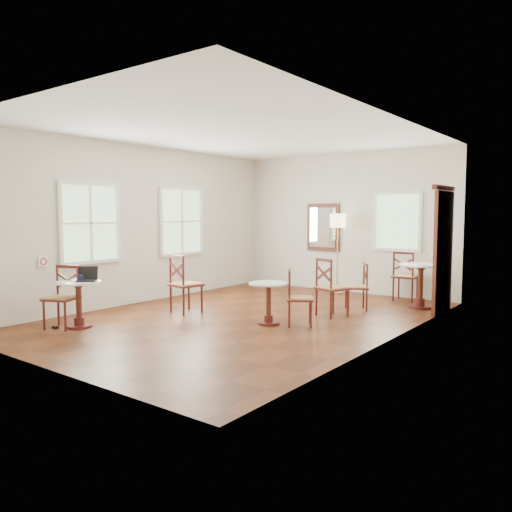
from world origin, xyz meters
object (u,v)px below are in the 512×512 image
Objects in this scene: cafe_table_near at (79,299)px; chair_near_b at (62,297)px; mouse at (84,279)px; water_glass at (71,278)px; navy_mug at (81,278)px; cafe_table_back at (420,281)px; chair_near_a at (185,284)px; chair_back_b at (358,287)px; chair_back_a at (405,276)px; cafe_table_mid at (268,298)px; power_adapter at (55,327)px; chair_mid_b at (298,298)px; floor_lamp at (338,226)px; laptop at (87,277)px; chair_mid_a at (331,287)px.

chair_near_b is at bearing -135.69° from cafe_table_near.
water_glass reaches higher than mouse.
water_glass is at bearing -155.44° from navy_mug.
chair_near_a is at bearing -136.69° from cafe_table_back.
water_glass reaches higher than navy_mug.
chair_near_a is (-3.09, -2.91, 0.01)m from cafe_table_back.
cafe_table_near is 4.69m from chair_back_b.
chair_back_a reaches higher than cafe_table_back.
chair_near_a is at bearing 48.53° from chair_back_a.
cafe_table_near is at bearing -138.57° from cafe_table_mid.
water_glass is at bearing 67.46° from power_adapter.
chair_back_a reaches higher than cafe_table_near.
cafe_table_back is 1.20m from chair_back_b.
chair_mid_b is 3.45m from water_glass.
chair_near_a is 2.03m from chair_near_b.
chair_back_a reaches higher than navy_mug.
chair_mid_b reaches higher than navy_mug.
mouse is at bearing 53.61° from chair_back_a.
power_adapter is at bearing 54.27° from chair_back_a.
chair_mid_b is 3.19m from chair_back_a.
chair_mid_b is 1.03× the size of chair_back_b.
chair_mid_b is at bearing -72.28° from floor_lamp.
cafe_table_mid is 6.64× the size of power_adapter.
floor_lamp is 5.40m from mouse.
navy_mug is (-0.46, -1.73, 0.25)m from chair_near_a.
chair_near_a is at bearing 75.06° from navy_mug.
chair_mid_b is (2.58, 2.09, -0.01)m from cafe_table_near.
mouse is at bearing -107.72° from floor_lamp.
cafe_table_near reaches higher than power_adapter.
floor_lamp is (1.75, 5.40, 0.98)m from chair_near_b.
chair_back_b is 8.61× the size of water_glass.
chair_near_b is at bearing -127.81° from cafe_table_back.
chair_back_b is at bearing 70.96° from mouse.
cafe_table_mid is at bearing 79.80° from chair_mid_b.
chair_mid_b is at bearing -161.05° from chair_near_a.
chair_near_b is 3.56m from chair_mid_b.
cafe_table_back is 7.41× the size of mouse.
chair_back_b is at bearing 54.17° from navy_mug.
water_glass is (-0.11, -0.04, 0.32)m from cafe_table_near.
cafe_table_back is 8.23× the size of water_glass.
floor_lamp reaches higher than chair_near_b.
laptop reaches higher than power_adapter.
chair_near_b is at bearing -71.50° from chair_back_b.
chair_near_b reaches higher than mouse.
chair_mid_a reaches higher than chair_mid_b.
chair_near_a is 1.80m from navy_mug.
cafe_table_near is 6.49× the size of mouse.
chair_mid_b is at bearing 55.05° from mouse.
water_glass is at bearing 40.80° from chair_near_b.
power_adapter is at bearing -112.54° from water_glass.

